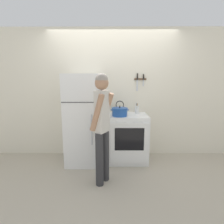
% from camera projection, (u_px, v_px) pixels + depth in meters
% --- Properties ---
extents(ground_plane, '(14.00, 14.00, 0.00)m').
position_uv_depth(ground_plane, '(112.00, 153.00, 3.76)').
color(ground_plane, '#B2A893').
extents(wall_back, '(10.00, 0.06, 2.55)m').
position_uv_depth(wall_back, '(112.00, 94.00, 3.56)').
color(wall_back, silver).
rests_on(wall_back, ground_plane).
extents(refrigerator, '(0.62, 0.73, 1.65)m').
position_uv_depth(refrigerator, '(84.00, 119.00, 3.27)').
color(refrigerator, white).
rests_on(refrigerator, ground_plane).
extents(stove_range, '(0.73, 0.64, 0.90)m').
position_uv_depth(stove_range, '(128.00, 138.00, 3.35)').
color(stove_range, white).
rests_on(stove_range, ground_plane).
extents(dutch_oven_pot, '(0.33, 0.29, 0.18)m').
position_uv_depth(dutch_oven_pot, '(120.00, 112.00, 3.17)').
color(dutch_oven_pot, '#1E4C9E').
rests_on(dutch_oven_pot, stove_range).
extents(tea_kettle, '(0.26, 0.21, 0.25)m').
position_uv_depth(tea_kettle, '(120.00, 110.00, 3.40)').
color(tea_kettle, silver).
rests_on(tea_kettle, stove_range).
extents(utensil_jar, '(0.08, 0.08, 0.21)m').
position_uv_depth(utensil_jar, '(137.00, 110.00, 3.41)').
color(utensil_jar, silver).
rests_on(utensil_jar, stove_range).
extents(person, '(0.37, 0.41, 1.64)m').
position_uv_depth(person, '(102.00, 123.00, 2.53)').
color(person, '#2D2D30').
rests_on(person, ground_plane).
extents(wall_knife_strip, '(0.24, 0.03, 0.35)m').
position_uv_depth(wall_knife_strip, '(140.00, 79.00, 3.46)').
color(wall_knife_strip, brown).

